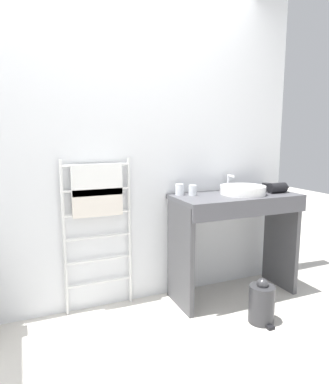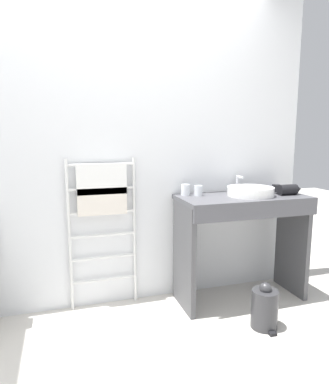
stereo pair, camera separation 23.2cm
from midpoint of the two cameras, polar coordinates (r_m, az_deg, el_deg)
name	(u,v)px [view 1 (the left image)]	position (r m, az deg, el deg)	size (l,w,h in m)	color
wall_back	(113,137)	(2.74, -11.05, 8.91)	(3.21, 0.12, 2.69)	silver
towel_radiator	(98,203)	(2.65, -13.57, -1.81)	(0.53, 0.06, 1.19)	silver
vanity_counter	(235,227)	(2.90, 9.50, -5.87)	(1.04, 0.49, 0.88)	#4C4C51
sink_basin	(243,190)	(2.86, 10.68, 0.36)	(0.37, 0.37, 0.07)	white
faucet	(229,180)	(3.02, 8.60, 1.91)	(0.02, 0.10, 0.14)	silver
cup_near_wall	(180,190)	(2.78, 0.16, 0.40)	(0.07, 0.07, 0.09)	white
cup_near_edge	(193,190)	(2.77, 2.32, 0.29)	(0.07, 0.07, 0.08)	white
hair_dryer	(277,188)	(3.02, 16.25, 0.70)	(0.21, 0.17, 0.09)	black
trash_bin	(262,303)	(2.69, 13.42, -17.61)	(0.19, 0.22, 0.34)	#333335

